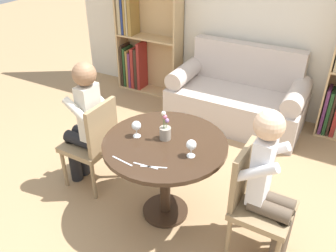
% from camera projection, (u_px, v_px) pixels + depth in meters
% --- Properties ---
extents(ground_plane, '(16.00, 16.00, 0.00)m').
position_uv_depth(ground_plane, '(165.00, 212.00, 3.15)').
color(ground_plane, tan).
extents(back_wall, '(5.20, 0.05, 2.70)m').
position_uv_depth(back_wall, '(258.00, 4.00, 4.14)').
color(back_wall, silver).
rests_on(back_wall, ground_plane).
extents(round_table, '(0.98, 0.98, 0.74)m').
position_uv_depth(round_table, '(165.00, 157.00, 2.84)').
color(round_table, '#382619').
rests_on(round_table, ground_plane).
extents(couch, '(1.60, 0.80, 0.92)m').
position_uv_depth(couch, '(237.00, 98.00, 4.36)').
color(couch, beige).
rests_on(couch, ground_plane).
extents(bookshelf_left, '(0.93, 0.28, 1.59)m').
position_uv_depth(bookshelf_left, '(142.00, 41.00, 4.98)').
color(bookshelf_left, tan).
rests_on(bookshelf_left, ground_plane).
extents(chair_left, '(0.43, 0.43, 0.90)m').
position_uv_depth(chair_left, '(94.00, 141.00, 3.22)').
color(chair_left, '#937A56').
rests_on(chair_left, ground_plane).
extents(chair_right, '(0.43, 0.43, 0.90)m').
position_uv_depth(chair_right, '(255.00, 199.00, 2.58)').
color(chair_right, '#937A56').
rests_on(chair_right, ground_plane).
extents(person_left, '(0.42, 0.35, 1.25)m').
position_uv_depth(person_left, '(84.00, 123.00, 3.17)').
color(person_left, black).
rests_on(person_left, ground_plane).
extents(person_right, '(0.42, 0.35, 1.23)m').
position_uv_depth(person_right, '(270.00, 186.00, 2.45)').
color(person_right, brown).
rests_on(person_right, ground_plane).
extents(wine_glass_left, '(0.08, 0.08, 0.14)m').
position_uv_depth(wine_glass_left, '(136.00, 126.00, 2.79)').
color(wine_glass_left, white).
rests_on(wine_glass_left, round_table).
extents(wine_glass_right, '(0.08, 0.08, 0.14)m').
position_uv_depth(wine_glass_right, '(191.00, 145.00, 2.56)').
color(wine_glass_right, white).
rests_on(wine_glass_right, round_table).
extents(flower_vase, '(0.09, 0.09, 0.25)m').
position_uv_depth(flower_vase, '(165.00, 131.00, 2.77)').
color(flower_vase, '#9E9384').
rests_on(flower_vase, round_table).
extents(knife_left_setting, '(0.19, 0.03, 0.00)m').
position_uv_depth(knife_left_setting, '(146.00, 166.00, 2.51)').
color(knife_left_setting, silver).
rests_on(knife_left_setting, round_table).
extents(fork_left_setting, '(0.19, 0.04, 0.00)m').
position_uv_depth(fork_left_setting, '(122.00, 161.00, 2.56)').
color(fork_left_setting, silver).
rests_on(fork_left_setting, round_table).
extents(knife_right_setting, '(0.18, 0.08, 0.00)m').
position_uv_depth(knife_right_setting, '(154.00, 167.00, 2.50)').
color(knife_right_setting, silver).
rests_on(knife_right_setting, round_table).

